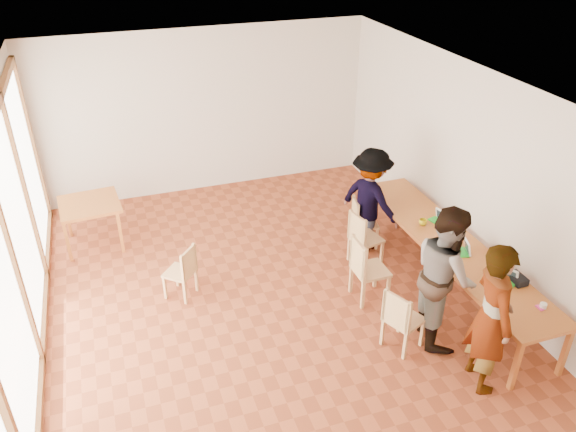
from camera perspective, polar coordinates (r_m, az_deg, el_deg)
The scene contains 24 objects.
ground at distance 7.74m, azimuth -1.51°, elevation -9.68°, with size 8.00×8.00×0.00m, color #9A4625.
wall_back at distance 10.44m, azimuth -8.37°, elevation 10.41°, with size 6.00×0.10×3.00m, color beige.
wall_right at distance 8.17m, azimuth 18.87°, elevation 3.39°, with size 0.10×8.00×3.00m, color beige.
window_wall at distance 6.77m, azimuth -26.40°, elevation -4.06°, with size 0.10×8.00×3.00m, color white.
ceiling at distance 6.26m, azimuth -1.88°, elevation 12.13°, with size 6.00×8.00×0.04m, color white.
communal_table at distance 8.10m, azimuth 16.09°, elevation -2.86°, with size 0.80×4.00×0.75m.
side_table at distance 9.31m, azimuth -19.49°, elevation 0.83°, with size 0.90×0.90×0.75m.
chair_near at distance 6.99m, azimuth 11.33°, elevation -9.83°, with size 0.53×0.53×0.46m.
chair_mid at distance 7.68m, azimuth 7.76°, elevation -4.85°, with size 0.45×0.45×0.51m.
chair_far at distance 8.42m, azimuth 7.49°, elevation -1.80°, with size 0.48×0.48×0.47m.
chair_empty at distance 8.91m, azimuth 7.34°, elevation -0.17°, with size 0.45×0.45×0.43m.
chair_spare at distance 7.85m, azimuth -10.51°, elevation -5.15°, with size 0.52×0.52×0.42m.
person_near at distance 6.58m, azimuth 19.93°, elevation -9.68°, with size 0.68×0.45×1.86m, color gray.
person_mid at distance 7.09m, azimuth 15.64°, elevation -5.76°, with size 0.90×0.70×1.85m, color gray.
person_far at distance 8.75m, azimuth 8.37°, elevation 1.65°, with size 1.08×0.62×1.67m, color gray.
laptop_near at distance 7.49m, azimuth 21.43°, elevation -5.91°, with size 0.27×0.28×0.19m.
laptop_mid at distance 7.87m, azimuth 17.46°, elevation -3.28°, with size 0.25×0.27×0.19m.
laptop_far at distance 8.53m, azimuth 15.09°, elevation -0.20°, with size 0.23×0.25×0.18m.
yellow_mug at distance 8.37m, azimuth 13.54°, elevation -0.62°, with size 0.12×0.12×0.09m, color gold.
green_bottle at distance 7.85m, azimuth 15.81°, elevation -2.32°, with size 0.07×0.07×0.28m, color #146817.
clear_glass at distance 8.36m, azimuth 16.25°, elevation -1.07°, with size 0.07×0.07×0.09m, color silver.
condiment_cup at distance 7.23m, azimuth 24.50°, elevation -8.29°, with size 0.08×0.08×0.06m, color white.
pink_phone at distance 7.22m, azimuth 24.20°, elevation -8.50°, with size 0.05×0.10×0.01m, color #E43492.
black_pouch at distance 7.54m, azimuth 22.24°, elevation -5.91°, with size 0.16×0.26×0.09m, color black.
Camera 1 is at (-1.74, -5.71, 4.93)m, focal length 35.00 mm.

